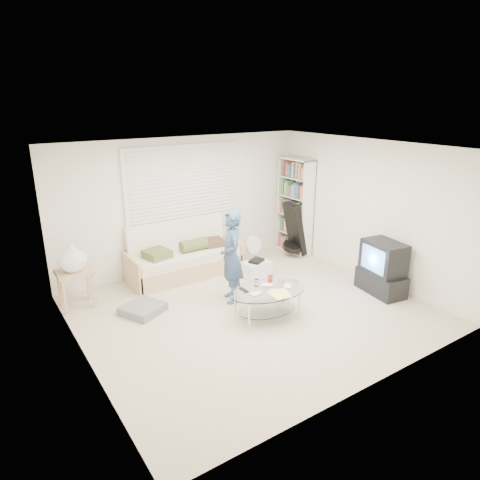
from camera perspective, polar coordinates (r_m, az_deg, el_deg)
ground at (r=6.77m, az=1.62°, el=-9.39°), size 5.00×5.00×0.00m
room_shell at (r=6.56m, az=-0.67°, el=4.96°), size 5.02×4.52×2.51m
window_blinds at (r=8.04m, az=-7.40°, el=6.76°), size 2.32×0.08×1.62m
futon_sofa at (r=8.00m, az=-7.50°, el=-2.39°), size 2.08×0.84×1.02m
grey_floor_pillow at (r=6.85m, az=-12.82°, el=-8.93°), size 0.74×0.74×0.13m
side_table at (r=7.05m, az=-21.41°, el=-2.44°), size 0.54×0.44×1.08m
bookshelf at (r=9.07m, az=7.33°, el=4.50°), size 0.31×0.84×1.99m
guitar_case at (r=8.89m, az=7.24°, el=0.92°), size 0.44×0.42×1.13m
floor_fan at (r=8.43m, az=1.68°, el=-1.05°), size 0.36×0.24×0.59m
storage_bin at (r=7.92m, az=2.20°, el=-3.86°), size 0.50×0.35×0.34m
tv_unit at (r=7.57m, az=18.44°, el=-3.61°), size 0.57×0.89×0.91m
coffee_table at (r=6.44m, az=3.70°, el=-7.35°), size 1.31×0.95×0.57m
standing_person at (r=6.79m, az=-1.17°, el=-2.25°), size 0.53×0.64×1.52m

